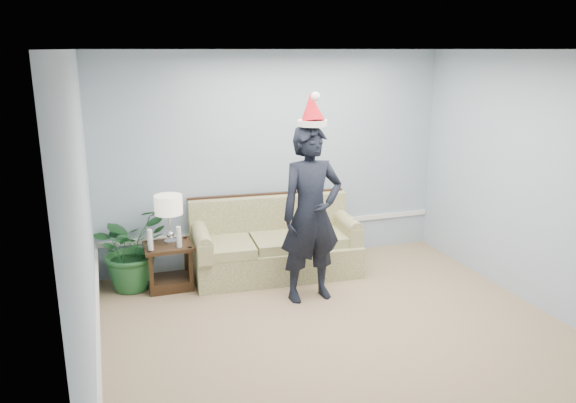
% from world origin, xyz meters
% --- Properties ---
extents(room_shell, '(4.54, 5.04, 2.74)m').
position_xyz_m(room_shell, '(0.00, 0.00, 1.35)').
color(room_shell, tan).
rests_on(room_shell, ground).
extents(wainscot_trim, '(4.49, 4.99, 0.06)m').
position_xyz_m(wainscot_trim, '(-1.18, 1.18, 0.45)').
color(wainscot_trim, white).
rests_on(wainscot_trim, room_shell).
extents(sofa, '(2.07, 1.00, 0.94)m').
position_xyz_m(sofa, '(-0.14, 2.08, 0.33)').
color(sofa, '#5E6630').
rests_on(sofa, room_shell).
extents(side_table, '(0.55, 0.47, 0.53)m').
position_xyz_m(side_table, '(-1.45, 2.01, 0.21)').
color(side_table, '#362513').
rests_on(side_table, room_shell).
extents(table_lamp, '(0.32, 0.32, 0.57)m').
position_xyz_m(table_lamp, '(-1.41, 2.08, 0.97)').
color(table_lamp, silver).
rests_on(table_lamp, side_table).
extents(candle_pair, '(0.38, 0.06, 0.24)m').
position_xyz_m(candle_pair, '(-1.49, 1.89, 0.64)').
color(candle_pair, silver).
rests_on(candle_pair, side_table).
extents(houseplant, '(1.17, 1.16, 0.98)m').
position_xyz_m(houseplant, '(-1.85, 2.17, 0.49)').
color(houseplant, '#235C2C').
rests_on(houseplant, room_shell).
extents(man, '(0.74, 0.51, 1.94)m').
position_xyz_m(man, '(0.01, 1.24, 0.97)').
color(man, black).
rests_on(man, room_shell).
extents(santa_hat, '(0.32, 0.36, 0.37)m').
position_xyz_m(santa_hat, '(0.01, 1.26, 2.09)').
color(santa_hat, silver).
rests_on(santa_hat, man).
extents(teddy_bear, '(0.30, 0.30, 0.39)m').
position_xyz_m(teddy_bear, '(0.22, 1.99, 0.63)').
color(teddy_bear, silver).
rests_on(teddy_bear, sofa).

